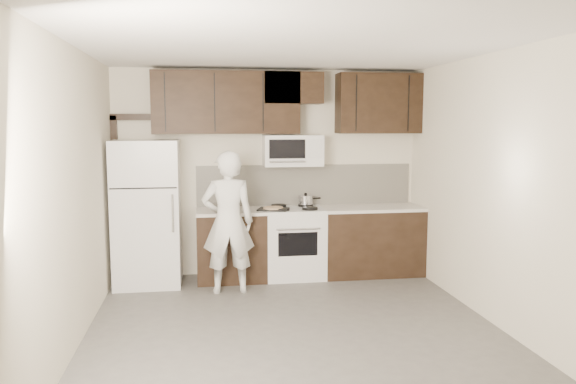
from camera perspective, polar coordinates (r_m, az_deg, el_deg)
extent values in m
plane|color=#4F4C4A|center=(5.59, 0.77, -14.01)|extent=(4.50, 4.50, 0.00)
plane|color=beige|center=(7.47, -2.04, 1.99)|extent=(4.00, 0.00, 4.00)
plane|color=white|center=(5.26, 0.82, 14.60)|extent=(4.50, 4.50, 0.00)
cube|color=black|center=(7.27, -5.78, -5.50)|extent=(0.87, 0.62, 0.87)
cube|color=black|center=(7.58, 8.42, -5.01)|extent=(1.32, 0.62, 0.87)
cube|color=silver|center=(7.18, -5.82, -1.95)|extent=(0.87, 0.64, 0.04)
cube|color=silver|center=(7.50, 8.48, -1.61)|extent=(1.32, 0.64, 0.04)
cube|color=silver|center=(7.35, 0.61, -5.24)|extent=(0.76, 0.62, 0.89)
cube|color=silver|center=(7.26, 0.61, -1.73)|extent=(0.76, 0.62, 0.02)
cube|color=black|center=(7.04, 1.01, -5.33)|extent=(0.50, 0.01, 0.30)
cylinder|color=silver|center=(6.97, 1.06, -3.78)|extent=(0.55, 0.02, 0.02)
cylinder|color=black|center=(7.09, -0.63, -1.75)|extent=(0.20, 0.20, 0.03)
cylinder|color=black|center=(7.15, 2.23, -1.68)|extent=(0.20, 0.20, 0.03)
cylinder|color=black|center=(7.38, -0.95, -1.40)|extent=(0.20, 0.20, 0.03)
cylinder|color=black|center=(7.44, 1.80, -1.34)|extent=(0.20, 0.20, 0.03)
cube|color=beige|center=(7.55, 1.75, 0.74)|extent=(2.90, 0.02, 0.54)
cube|color=black|center=(7.23, -6.29, 9.00)|extent=(1.85, 0.35, 0.78)
cube|color=black|center=(7.58, 9.17, 8.86)|extent=(1.10, 0.35, 0.78)
cube|color=black|center=(7.33, 0.46, 10.50)|extent=(0.76, 0.35, 0.40)
cube|color=silver|center=(7.31, 0.47, 4.23)|extent=(0.76, 0.38, 0.40)
cube|color=black|center=(7.10, -0.08, 4.39)|extent=(0.46, 0.01, 0.24)
cube|color=silver|center=(7.16, 2.78, 4.41)|extent=(0.18, 0.01, 0.24)
cylinder|color=silver|center=(7.08, -0.05, 3.09)|extent=(0.46, 0.02, 0.02)
cube|color=silver|center=(7.16, -14.11, -2.08)|extent=(0.80, 0.72, 1.80)
cube|color=black|center=(6.75, -14.49, 0.37)|extent=(0.77, 0.01, 0.02)
cylinder|color=silver|center=(6.74, -11.64, -2.14)|extent=(0.03, 0.03, 0.45)
cube|color=black|center=(7.50, -17.04, -0.61)|extent=(0.08, 0.08, 2.10)
cube|color=black|center=(7.41, -15.71, 7.34)|extent=(0.50, 0.08, 0.08)
cylinder|color=silver|center=(7.43, 1.80, -0.90)|extent=(0.19, 0.19, 0.14)
sphere|color=black|center=(7.42, 1.80, -0.23)|extent=(0.04, 0.04, 0.04)
cylinder|color=black|center=(7.50, 2.73, -0.66)|extent=(0.17, 0.09, 0.02)
cube|color=black|center=(7.11, -1.51, -1.77)|extent=(0.44, 0.38, 0.02)
cylinder|color=beige|center=(7.10, -1.51, -1.62)|extent=(0.32, 0.32, 0.02)
imported|color=silver|center=(6.66, -6.10, -3.07)|extent=(0.63, 0.42, 1.69)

